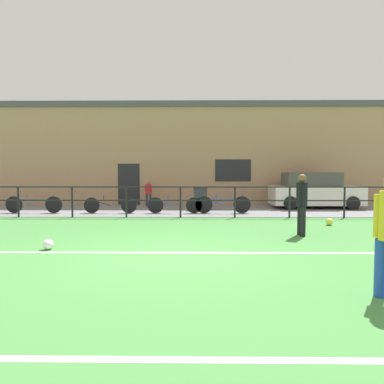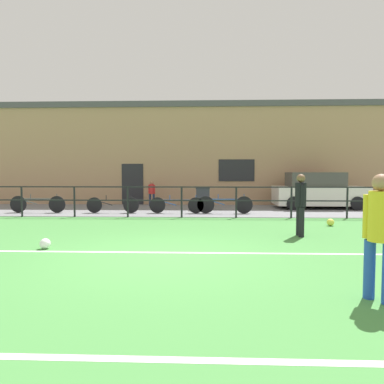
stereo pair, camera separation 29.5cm
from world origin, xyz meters
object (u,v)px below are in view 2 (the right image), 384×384
at_px(player_striker, 380,229).
at_px(spectator_child, 152,192).
at_px(bicycle_parked_4, 113,205).
at_px(soccer_ball_spare, 45,244).
at_px(bicycle_parked_0, 37,204).
at_px(bicycle_parked_2, 225,204).
at_px(soccer_ball_match, 330,222).
at_px(player_goalkeeper, 301,201).
at_px(bicycle_parked_3, 176,205).
at_px(parked_car_red, 318,191).
at_px(trash_bin_0, 203,198).

relative_size(player_striker, spectator_child, 1.32).
bearing_deg(bicycle_parked_4, soccer_ball_spare, -87.62).
xyz_separation_m(bicycle_parked_0, bicycle_parked_2, (7.64, 0.00, 0.00)).
bearing_deg(soccer_ball_match, player_striker, -104.41).
bearing_deg(player_goalkeeper, bicycle_parked_4, 51.12).
bearing_deg(bicycle_parked_3, parked_car_red, 19.35).
relative_size(player_striker, bicycle_parked_0, 0.72).
distance_m(player_goalkeeper, parked_car_red, 7.58).
xyz_separation_m(soccer_ball_match, trash_bin_0, (-4.01, 4.49, 0.41)).
bearing_deg(trash_bin_0, parked_car_red, 8.23).
bearing_deg(player_striker, bicycle_parked_3, 164.02).
bearing_deg(trash_bin_0, player_goalkeeper, -67.79).
xyz_separation_m(bicycle_parked_3, bicycle_parked_4, (-2.60, -0.00, -0.01)).
bearing_deg(spectator_child, bicycle_parked_0, 42.13).
distance_m(player_goalkeeper, bicycle_parked_0, 10.54).
bearing_deg(soccer_ball_match, trash_bin_0, 131.74).
bearing_deg(trash_bin_0, spectator_child, 148.42).
bearing_deg(bicycle_parked_0, soccer_ball_spare, -62.95).
xyz_separation_m(soccer_ball_spare, spectator_child, (0.87, 9.61, 0.61)).
height_order(bicycle_parked_0, trash_bin_0, trash_bin_0).
height_order(player_striker, trash_bin_0, player_striker).
bearing_deg(player_striker, bicycle_parked_4, 176.61).
bearing_deg(soccer_ball_match, bicycle_parked_2, 135.81).
bearing_deg(trash_bin_0, bicycle_parked_4, -158.24).
xyz_separation_m(spectator_child, trash_bin_0, (2.51, -1.54, -0.20)).
relative_size(bicycle_parked_2, trash_bin_0, 2.23).
relative_size(bicycle_parked_0, bicycle_parked_4, 1.07).
xyz_separation_m(player_goalkeeper, bicycle_parked_3, (-3.63, 4.86, -0.56)).
xyz_separation_m(bicycle_parked_0, bicycle_parked_3, (5.70, 0.00, -0.02)).
relative_size(bicycle_parked_3, bicycle_parked_4, 1.03).
distance_m(player_striker, parked_car_red, 12.08).
xyz_separation_m(parked_car_red, bicycle_parked_4, (-8.92, -2.22, -0.45)).
height_order(player_goalkeeper, spectator_child, player_goalkeeper).
bearing_deg(soccer_ball_spare, player_striker, -26.81).
bearing_deg(parked_car_red, trash_bin_0, -171.77).
bearing_deg(spectator_child, player_goalkeeper, 129.77).
distance_m(bicycle_parked_4, trash_bin_0, 3.94).
bearing_deg(bicycle_parked_3, bicycle_parked_0, -180.00).
relative_size(player_striker, bicycle_parked_2, 0.74).
height_order(soccer_ball_match, bicycle_parked_0, bicycle_parked_0).
distance_m(spectator_child, bicycle_parked_4, 3.23).
bearing_deg(soccer_ball_match, parked_car_red, 76.50).
distance_m(soccer_ball_spare, bicycle_parked_2, 7.87).
height_order(player_goalkeeper, player_striker, player_striker).
bearing_deg(player_striker, trash_bin_0, 156.43).
bearing_deg(soccer_ball_match, bicycle_parked_3, 149.04).
height_order(player_goalkeeper, parked_car_red, parked_car_red).
bearing_deg(trash_bin_0, bicycle_parked_3, -125.81).
xyz_separation_m(soccer_ball_match, parked_car_red, (1.26, 5.25, 0.68)).
xyz_separation_m(player_goalkeeper, soccer_ball_spare, (-5.96, -1.74, -0.81)).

